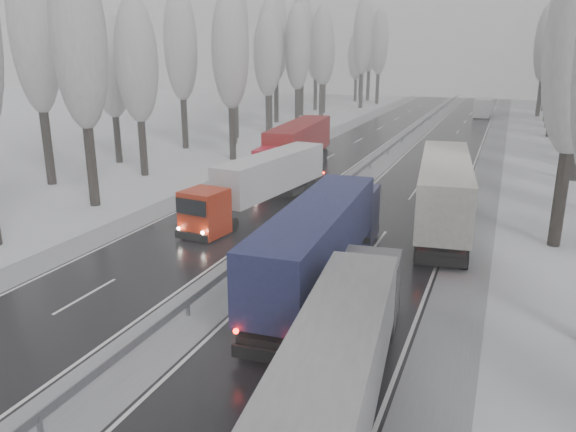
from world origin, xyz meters
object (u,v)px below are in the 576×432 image
Objects in this scene: box_truck_distant at (484,108)px; truck_red_red at (296,145)px; truck_blue_box at (323,236)px; truck_grey_tarp at (341,358)px; truck_cream_box at (444,186)px; truck_red_white at (264,179)px.

truck_red_red is (-13.23, -52.02, 0.96)m from box_truck_distant.
truck_blue_box reaches higher than box_truck_distant.
truck_grey_tarp is 34.94m from truck_red_red.
truck_blue_box is at bearing 104.86° from truck_grey_tarp.
truck_cream_box is 1.21× the size of truck_red_white.
truck_cream_box is at bearing 67.24° from truck_blue_box.
truck_red_white is at bearing 113.12° from truck_grey_tarp.
truck_cream_box reaches higher than box_truck_distant.
truck_red_red is (-13.47, 32.24, 0.38)m from truck_grey_tarp.
truck_cream_box reaches higher than truck_red_white.
truck_blue_box is 1.12× the size of truck_red_white.
truck_blue_box is 0.96× the size of truck_red_red.
truck_red_red reaches higher than truck_red_white.
truck_cream_box is (0.49, 20.56, 0.48)m from truck_grey_tarp.
box_truck_distant is (3.34, 74.89, -0.87)m from truck_blue_box.
truck_blue_box is (-3.58, 9.37, 0.28)m from truck_grey_tarp.
truck_cream_box is at bearing -86.62° from box_truck_distant.
truck_blue_box is 13.33m from truck_red_white.
truck_cream_box is at bearing -45.11° from truck_red_red.
truck_red_white is at bearing -97.07° from box_truck_distant.
truck_grey_tarp reaches higher than box_truck_distant.
truck_red_red reaches higher than truck_grey_tarp.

